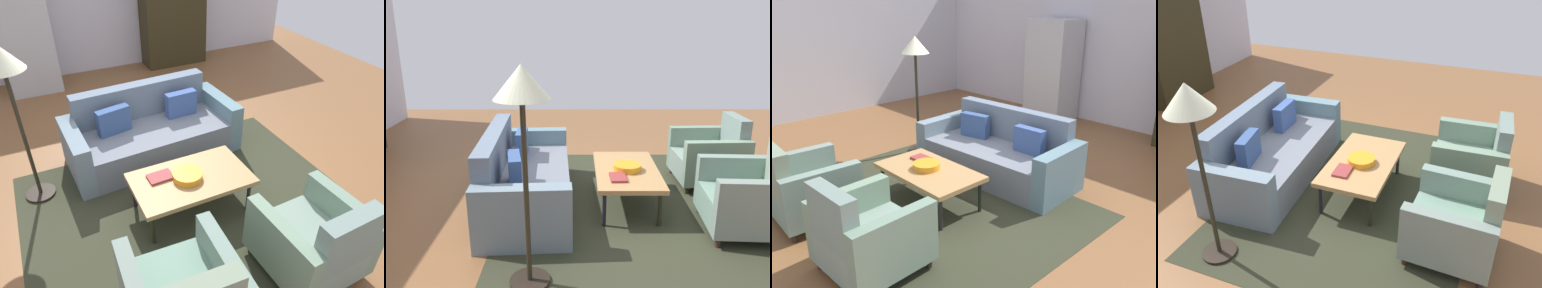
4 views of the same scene
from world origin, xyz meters
TOP-DOWN VIEW (x-y plane):
  - ground_plane at (0.00, 0.00)m, footprint 10.26×10.26m
  - area_rug at (0.05, -0.68)m, footprint 3.40×2.60m
  - couch at (0.05, 0.45)m, footprint 2.15×1.02m
  - coffee_table at (0.05, -0.73)m, footprint 1.20×0.70m
  - armchair_left at (-0.55, -1.90)m, footprint 0.84×0.84m
  - armchair_right at (0.65, -1.90)m, footprint 0.83×0.83m
  - fruit_bowl at (0.01, -0.73)m, footprint 0.31×0.31m
  - book_stack at (-0.23, -0.61)m, footprint 0.25×0.18m
  - cabinet at (1.58, 3.27)m, footprint 1.20×0.51m
  - floor_lamp at (-1.37, 0.19)m, footprint 0.40×0.40m

SIDE VIEW (x-z plane):
  - ground_plane at x=0.00m, z-range 0.00..0.00m
  - area_rug at x=0.05m, z-range 0.00..0.01m
  - couch at x=0.05m, z-range -0.14..0.72m
  - armchair_left at x=-0.55m, z-range -0.10..0.78m
  - armchair_right at x=0.65m, z-range -0.10..0.78m
  - coffee_table at x=0.05m, z-range 0.17..0.59m
  - book_stack at x=-0.23m, z-range 0.42..0.45m
  - fruit_bowl at x=0.01m, z-range 0.42..0.49m
  - cabinet at x=1.58m, z-range 0.00..1.80m
  - floor_lamp at x=-1.37m, z-range 0.58..2.30m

